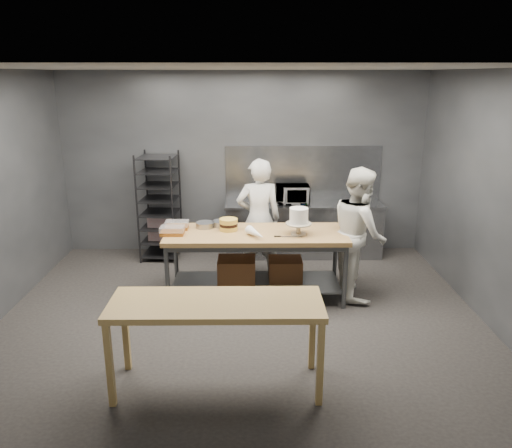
% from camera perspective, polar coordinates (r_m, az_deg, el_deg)
% --- Properties ---
extents(ground, '(6.00, 6.00, 0.00)m').
position_cam_1_polar(ground, '(6.46, -1.67, -10.24)').
color(ground, black).
rests_on(ground, ground).
extents(back_wall, '(6.00, 0.04, 3.00)m').
position_cam_1_polar(back_wall, '(8.38, -1.45, 6.89)').
color(back_wall, '#4C4F54').
rests_on(back_wall, ground).
extents(work_table, '(2.40, 0.90, 0.92)m').
position_cam_1_polar(work_table, '(6.74, 0.06, -3.77)').
color(work_table, brown).
rests_on(work_table, ground).
extents(near_counter, '(2.00, 0.70, 0.90)m').
position_cam_1_polar(near_counter, '(4.75, -4.56, -9.77)').
color(near_counter, '#A37E43').
rests_on(near_counter, ground).
extents(back_counter, '(2.60, 0.60, 0.90)m').
position_cam_1_polar(back_counter, '(8.36, 5.44, -0.60)').
color(back_counter, slate).
rests_on(back_counter, ground).
extents(splashback_panel, '(2.60, 0.02, 0.90)m').
position_cam_1_polar(splashback_panel, '(8.43, 5.40, 5.85)').
color(splashback_panel, slate).
rests_on(splashback_panel, back_counter).
extents(speed_rack, '(0.65, 0.69, 1.75)m').
position_cam_1_polar(speed_rack, '(8.26, -10.95, 1.88)').
color(speed_rack, black).
rests_on(speed_rack, ground).
extents(chef_behind, '(0.69, 0.49, 1.79)m').
position_cam_1_polar(chef_behind, '(7.32, 0.31, 0.58)').
color(chef_behind, silver).
rests_on(chef_behind, ground).
extents(chef_right, '(0.72, 0.90, 1.78)m').
position_cam_1_polar(chef_right, '(6.83, 11.69, -1.01)').
color(chef_right, silver).
rests_on(chef_right, ground).
extents(microwave, '(0.54, 0.37, 0.30)m').
position_cam_1_polar(microwave, '(8.19, 4.18, 3.40)').
color(microwave, black).
rests_on(microwave, back_counter).
extents(frosted_cake_stand, '(0.34, 0.34, 0.36)m').
position_cam_1_polar(frosted_cake_stand, '(6.48, 4.91, 0.68)').
color(frosted_cake_stand, '#B6AA92').
rests_on(frosted_cake_stand, work_table).
extents(layer_cake, '(0.24, 0.24, 0.16)m').
position_cam_1_polar(layer_cake, '(6.69, -3.16, -0.06)').
color(layer_cake, gold).
rests_on(layer_cake, work_table).
extents(cake_pans, '(0.47, 0.31, 0.07)m').
position_cam_1_polar(cake_pans, '(6.87, -4.95, -0.02)').
color(cake_pans, gray).
rests_on(cake_pans, work_table).
extents(piping_bag, '(0.29, 0.39, 0.12)m').
position_cam_1_polar(piping_bag, '(6.37, 0.01, -1.10)').
color(piping_bag, white).
rests_on(piping_bag, work_table).
extents(offset_spatula, '(0.36, 0.02, 0.02)m').
position_cam_1_polar(offset_spatula, '(6.44, 3.25, -1.44)').
color(offset_spatula, slate).
rests_on(offset_spatula, work_table).
extents(pastry_clamshells, '(0.34, 0.46, 0.11)m').
position_cam_1_polar(pastry_clamshells, '(6.71, -9.29, -0.43)').
color(pastry_clamshells, '#AA6622').
rests_on(pastry_clamshells, work_table).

